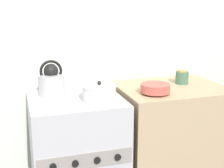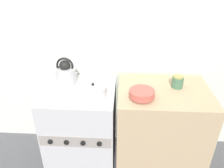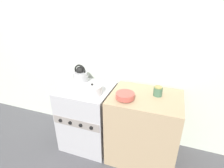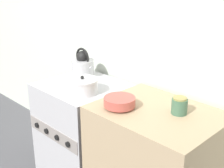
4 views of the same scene
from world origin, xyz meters
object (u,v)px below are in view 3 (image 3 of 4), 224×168
Objects in this scene: storage_jar at (158,91)px; kettle at (81,76)px; enamel_bowl at (125,96)px; cooking_pot at (92,90)px; stove at (88,116)px.

kettle is at bearing 176.43° from storage_jar.
enamel_bowl is at bearing -148.37° from storage_jar.
storage_jar is (0.75, 0.19, 0.02)m from cooking_pot.
cooking_pot is at bearing -40.43° from kettle.
cooking_pot is (0.30, -0.25, -0.04)m from kettle.
cooking_pot is (0.15, -0.11, 0.50)m from stove.
cooking_pot reaches higher than storage_jar.
kettle is 1.05m from storage_jar.
cooking_pot is 1.12× the size of enamel_bowl.
cooking_pot is at bearing 177.14° from enamel_bowl.
enamel_bowl is (0.42, -0.02, 0.00)m from cooking_pot.
cooking_pot is at bearing -37.10° from stove.
enamel_bowl is 1.90× the size of storage_jar.
storage_jar is (1.05, -0.07, -0.03)m from kettle.
cooking_pot is at bearing -166.08° from storage_jar.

